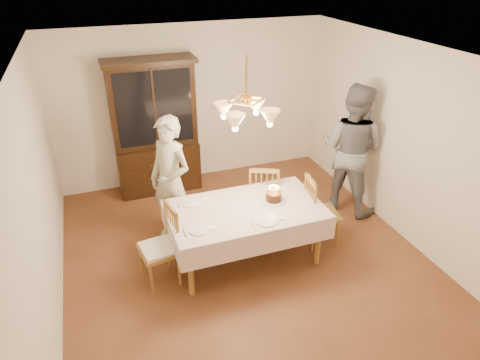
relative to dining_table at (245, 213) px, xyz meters
name	(u,v)px	position (x,y,z in m)	size (l,w,h in m)	color
ground	(245,257)	(0.00, 0.00, -0.68)	(5.00, 5.00, 0.00)	brown
room_shell	(246,147)	(0.00, 0.00, 0.90)	(5.00, 5.00, 5.00)	white
dining_table	(245,213)	(0.00, 0.00, 0.00)	(1.90, 1.10, 0.76)	brown
china_hutch	(155,130)	(-0.69, 2.25, 0.36)	(1.38, 0.54, 2.16)	black
chair_far_side	(264,198)	(0.52, 0.63, -0.24)	(0.57, 0.56, 1.00)	brown
chair_left_end	(159,250)	(-1.10, -0.06, -0.23)	(0.49, 0.50, 1.00)	brown
chair_right_end	(321,214)	(1.07, -0.02, -0.24)	(0.48, 0.50, 1.00)	brown
elderly_woman	(171,181)	(-0.76, 0.77, 0.20)	(0.65, 0.42, 1.77)	beige
adult_in_grey	(351,149)	(1.90, 0.66, 0.30)	(0.96, 0.74, 1.97)	slate
birthday_cake	(273,197)	(0.39, 0.04, 0.13)	(0.30, 0.30, 0.20)	white
place_setting_near_left	(200,230)	(-0.65, -0.26, 0.08)	(0.38, 0.24, 0.02)	white
place_setting_near_right	(268,220)	(0.14, -0.35, 0.08)	(0.42, 0.27, 0.02)	white
place_setting_far_left	(193,202)	(-0.57, 0.34, 0.08)	(0.41, 0.26, 0.02)	white
chandelier	(246,114)	(0.00, 0.00, 1.29)	(0.62, 0.62, 0.73)	#BF8C3F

